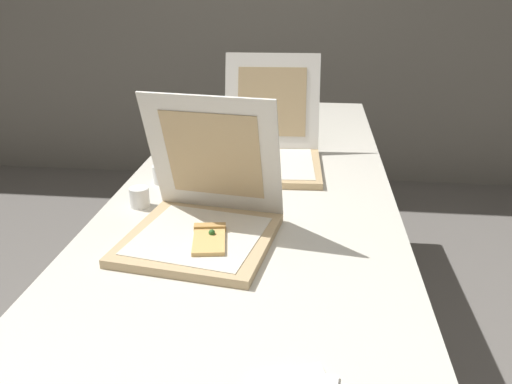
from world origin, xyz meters
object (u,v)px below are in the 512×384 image
table (256,200)px  cup_white_near_center (139,197)px  cup_white_mid (162,174)px  pizza_box_middle (269,151)px  pizza_box_front (203,220)px  cup_white_far (217,141)px

table → cup_white_near_center: bearing=-150.1°
cup_white_near_center → cup_white_mid: same height
pizza_box_middle → cup_white_mid: (-0.33, -0.21, -0.02)m
table → cup_white_near_center: (-0.32, -0.18, 0.07)m
cup_white_near_center → pizza_box_middle: bearing=49.4°
table → cup_white_mid: size_ratio=42.59×
table → pizza_box_front: pizza_box_front is taller
pizza_box_front → cup_white_near_center: pizza_box_front is taller
pizza_box_middle → cup_white_far: (-0.22, 0.17, -0.02)m
pizza_box_middle → cup_white_near_center: bearing=-133.0°
cup_white_near_center → cup_white_far: size_ratio=1.00×
table → cup_white_near_center: 0.37m
pizza_box_middle → cup_white_near_center: pizza_box_middle is taller
pizza_box_front → cup_white_near_center: size_ratio=7.02×
cup_white_mid → cup_white_far: bearing=73.9°
pizza_box_middle → cup_white_far: 0.28m
cup_white_mid → cup_white_near_center: bearing=-93.8°
table → cup_white_far: cup_white_far is taller
table → cup_white_mid: bearing=178.8°
cup_white_mid → pizza_box_middle: bearing=32.6°
table → cup_white_mid: (-0.31, 0.01, 0.07)m
pizza_box_front → pizza_box_middle: bearing=86.9°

